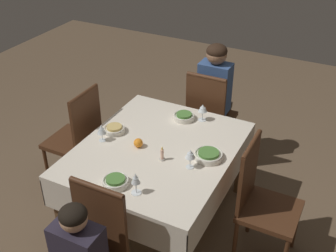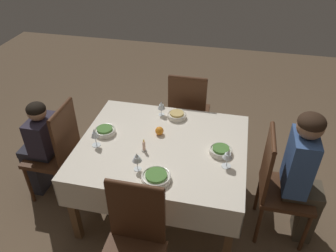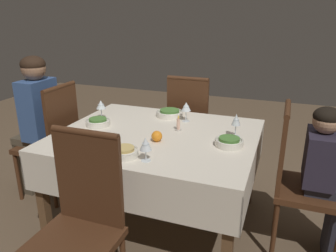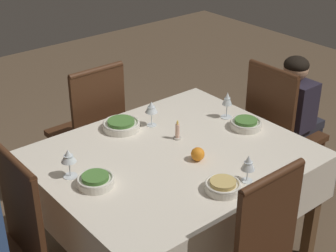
% 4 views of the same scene
% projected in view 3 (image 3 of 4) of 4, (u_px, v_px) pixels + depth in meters
% --- Properties ---
extents(ground_plane, '(8.00, 8.00, 0.00)m').
position_uv_depth(ground_plane, '(158.00, 220.00, 2.55)').
color(ground_plane, brown).
extents(dining_table, '(1.38, 1.16, 0.72)m').
position_uv_depth(dining_table, '(157.00, 144.00, 2.34)').
color(dining_table, silver).
rests_on(dining_table, ground_plane).
extents(chair_west, '(0.42, 0.42, 1.00)m').
position_uv_depth(chair_west, '(53.00, 138.00, 2.74)').
color(chair_west, '#472816').
rests_on(chair_west, ground_plane).
extents(chair_east, '(0.42, 0.42, 1.00)m').
position_uv_depth(chair_east, '(298.00, 176.00, 2.10)').
color(chair_east, '#472816').
rests_on(chair_east, ground_plane).
extents(chair_south, '(0.42, 0.42, 1.00)m').
position_uv_depth(chair_south, '(79.00, 221.00, 1.65)').
color(chair_south, '#472816').
rests_on(chair_south, ground_plane).
extents(chair_north, '(0.42, 0.42, 1.00)m').
position_uv_depth(chair_north, '(191.00, 122.00, 3.12)').
color(chair_north, '#472816').
rests_on(chair_north, ground_plane).
extents(person_adult_denim, '(0.34, 0.30, 1.21)m').
position_uv_depth(person_adult_denim, '(35.00, 119.00, 2.74)').
color(person_adult_denim, '#4C4233').
rests_on(person_adult_denim, ground_plane).
extents(person_child_dark, '(0.33, 0.30, 1.01)m').
position_uv_depth(person_child_dark, '(329.00, 178.00, 2.04)').
color(person_child_dark, '#282833').
rests_on(person_child_dark, ground_plane).
extents(bowl_west, '(0.18, 0.18, 0.06)m').
position_uv_depth(bowl_west, '(98.00, 122.00, 2.47)').
color(bowl_west, silver).
rests_on(bowl_west, dining_table).
extents(wine_glass_west, '(0.08, 0.08, 0.15)m').
position_uv_depth(wine_glass_west, '(101.00, 105.00, 2.58)').
color(wine_glass_west, white).
rests_on(wine_glass_west, dining_table).
extents(bowl_east, '(0.18, 0.18, 0.06)m').
position_uv_depth(bowl_east, '(229.00, 142.00, 2.09)').
color(bowl_east, silver).
rests_on(bowl_east, dining_table).
extents(wine_glass_east, '(0.07, 0.07, 0.17)m').
position_uv_depth(wine_glass_east, '(236.00, 121.00, 2.21)').
color(wine_glass_east, white).
rests_on(wine_glass_east, dining_table).
extents(bowl_south, '(0.17, 0.17, 0.06)m').
position_uv_depth(bowl_south, '(124.00, 152.00, 1.95)').
color(bowl_south, silver).
rests_on(bowl_south, dining_table).
extents(wine_glass_south, '(0.07, 0.07, 0.15)m').
position_uv_depth(wine_glass_south, '(146.00, 144.00, 1.86)').
color(wine_glass_south, white).
rests_on(wine_glass_south, dining_table).
extents(bowl_north, '(0.22, 0.22, 0.06)m').
position_uv_depth(bowl_north, '(170.00, 113.00, 2.68)').
color(bowl_north, silver).
rests_on(bowl_north, dining_table).
extents(wine_glass_north, '(0.07, 0.07, 0.15)m').
position_uv_depth(wine_glass_north, '(186.00, 107.00, 2.53)').
color(wine_glass_north, white).
rests_on(wine_glass_north, dining_table).
extents(candle_centerpiece, '(0.04, 0.04, 0.12)m').
position_uv_depth(candle_centerpiece, '(178.00, 125.00, 2.35)').
color(candle_centerpiece, beige).
rests_on(candle_centerpiece, dining_table).
extents(orange_fruit, '(0.07, 0.07, 0.07)m').
position_uv_depth(orange_fruit, '(157.00, 136.00, 2.16)').
color(orange_fruit, orange).
rests_on(orange_fruit, dining_table).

